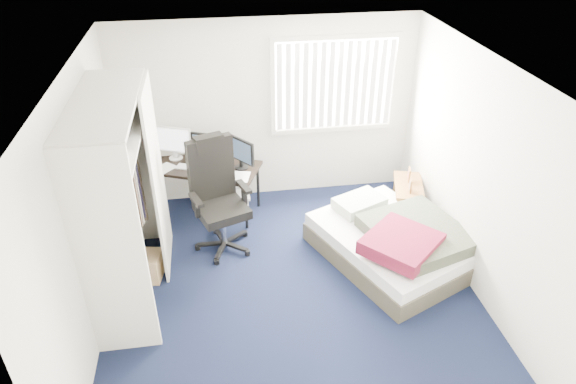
# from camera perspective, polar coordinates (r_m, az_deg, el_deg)

# --- Properties ---
(ground) EXTENTS (4.20, 4.20, 0.00)m
(ground) POSITION_cam_1_polar(r_m,az_deg,el_deg) (5.87, 0.42, -10.56)
(ground) COLOR black
(ground) RESTS_ON ground
(room_shell) EXTENTS (4.20, 4.20, 4.20)m
(room_shell) POSITION_cam_1_polar(r_m,az_deg,el_deg) (4.99, 0.49, 2.41)
(room_shell) COLOR silver
(room_shell) RESTS_ON ground
(window_assembly) EXTENTS (1.72, 0.09, 1.32)m
(window_assembly) POSITION_cam_1_polar(r_m,az_deg,el_deg) (6.94, 5.23, 11.77)
(window_assembly) COLOR white
(window_assembly) RESTS_ON ground
(closet) EXTENTS (0.64, 1.84, 2.22)m
(closet) POSITION_cam_1_polar(r_m,az_deg,el_deg) (5.33, -18.02, 0.85)
(closet) COLOR beige
(closet) RESTS_ON ground
(desk) EXTENTS (1.56, 1.15, 1.16)m
(desk) POSITION_cam_1_polar(r_m,az_deg,el_deg) (6.85, -9.21, 3.24)
(desk) COLOR black
(desk) RESTS_ON ground
(office_chair) EXTENTS (0.86, 0.86, 1.42)m
(office_chair) POSITION_cam_1_polar(r_m,az_deg,el_deg) (6.25, -7.69, -1.64)
(office_chair) COLOR black
(office_chair) RESTS_ON ground
(footstool) EXTENTS (0.34, 0.27, 0.27)m
(footstool) POSITION_cam_1_polar(r_m,az_deg,el_deg) (7.01, -5.63, -0.73)
(footstool) COLOR white
(footstool) RESTS_ON ground
(nightstand) EXTENTS (0.54, 0.79, 0.67)m
(nightstand) POSITION_cam_1_polar(r_m,az_deg,el_deg) (6.95, 13.22, 0.35)
(nightstand) COLOR brown
(nightstand) RESTS_ON ground
(bed) EXTENTS (1.93, 2.16, 0.59)m
(bed) POSITION_cam_1_polar(r_m,az_deg,el_deg) (6.23, 11.71, -5.43)
(bed) COLOR #423C30
(bed) RESTS_ON ground
(pine_box) EXTENTS (0.47, 0.39, 0.31)m
(pine_box) POSITION_cam_1_polar(r_m,az_deg,el_deg) (6.14, -15.80, -7.90)
(pine_box) COLOR tan
(pine_box) RESTS_ON ground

